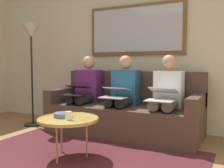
% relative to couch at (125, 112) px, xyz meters
% --- Properties ---
extents(wall_rear, '(6.00, 0.12, 2.60)m').
position_rel_couch_xyz_m(wall_rear, '(0.00, -0.48, 0.99)').
color(wall_rear, beige).
rests_on(wall_rear, ground_plane).
extents(area_rug, '(2.60, 1.80, 0.01)m').
position_rel_couch_xyz_m(area_rug, '(0.00, 1.27, -0.31)').
color(area_rug, '#4C1E23').
rests_on(area_rug, ground_plane).
extents(couch, '(2.20, 0.90, 0.90)m').
position_rel_couch_xyz_m(couch, '(0.00, 0.00, 0.00)').
color(couch, '#4C382D').
rests_on(couch, ground_plane).
extents(framed_mirror, '(1.57, 0.05, 0.78)m').
position_rel_couch_xyz_m(framed_mirror, '(0.00, -0.39, 1.24)').
color(framed_mirror, brown).
extents(coffee_table, '(0.66, 0.66, 0.44)m').
position_rel_couch_xyz_m(coffee_table, '(0.12, 1.22, 0.11)').
color(coffee_table, tan).
rests_on(coffee_table, ground_plane).
extents(cup, '(0.07, 0.07, 0.09)m').
position_rel_couch_xyz_m(cup, '(0.07, 1.28, 0.16)').
color(cup, silver).
rests_on(cup, coffee_table).
extents(bowl, '(0.19, 0.19, 0.05)m').
position_rel_couch_xyz_m(bowl, '(0.21, 1.20, 0.14)').
color(bowl, slate).
rests_on(bowl, coffee_table).
extents(person_left, '(0.38, 0.58, 1.14)m').
position_rel_couch_xyz_m(person_left, '(-0.64, 0.07, 0.30)').
color(person_left, silver).
rests_on(person_left, couch).
extents(laptop_white, '(0.34, 0.38, 0.17)m').
position_rel_couch_xyz_m(laptop_white, '(-0.64, 0.30, 0.32)').
color(laptop_white, white).
extents(person_middle, '(0.38, 0.58, 1.14)m').
position_rel_couch_xyz_m(person_middle, '(0.00, 0.07, 0.30)').
color(person_middle, '#235B84').
rests_on(person_middle, couch).
extents(laptop_silver, '(0.35, 0.33, 0.14)m').
position_rel_couch_xyz_m(laptop_silver, '(0.00, 0.32, 0.32)').
color(laptop_silver, silver).
extents(person_right, '(0.38, 0.58, 1.14)m').
position_rel_couch_xyz_m(person_right, '(0.64, 0.07, 0.30)').
color(person_right, '#66236B').
rests_on(person_right, couch).
extents(laptop_black, '(0.33, 0.34, 0.14)m').
position_rel_couch_xyz_m(laptop_black, '(0.64, 0.32, 0.32)').
color(laptop_black, black).
extents(standing_lamp, '(0.32, 0.32, 1.66)m').
position_rel_couch_xyz_m(standing_lamp, '(1.55, 0.27, 1.06)').
color(standing_lamp, black).
rests_on(standing_lamp, ground_plane).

